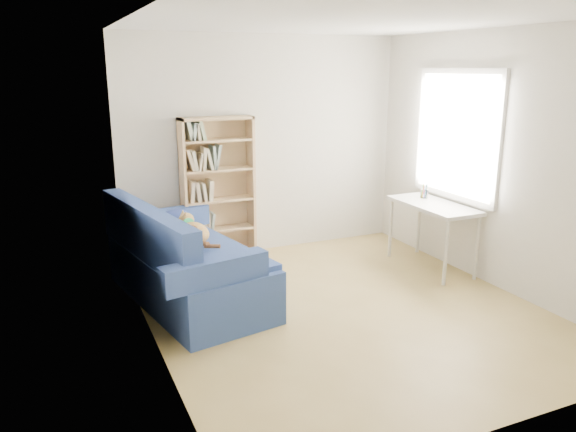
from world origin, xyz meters
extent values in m
plane|color=#9D8347|center=(0.00, 0.00, 0.00)|extent=(4.00, 4.00, 0.00)
cube|color=silver|center=(0.00, 2.00, 1.30)|extent=(3.50, 0.04, 2.60)
cube|color=silver|center=(0.00, -2.00, 1.30)|extent=(3.50, 0.04, 2.60)
cube|color=silver|center=(-1.75, 0.00, 1.30)|extent=(0.04, 4.00, 2.60)
cube|color=silver|center=(1.75, 0.00, 1.30)|extent=(0.04, 4.00, 2.60)
cube|color=white|center=(0.00, 0.00, 2.60)|extent=(3.50, 4.00, 0.04)
cube|color=white|center=(1.75, 0.60, 1.50)|extent=(0.01, 1.20, 1.30)
cube|color=navy|center=(-1.26, 0.80, 0.25)|extent=(1.29, 2.11, 0.49)
cube|color=navy|center=(-1.64, 0.80, 0.73)|extent=(0.54, 1.97, 0.48)
cube|color=navy|center=(-1.26, 1.70, 0.60)|extent=(0.95, 0.35, 0.22)
cube|color=navy|center=(-1.26, -0.10, 0.60)|extent=(0.95, 0.35, 0.22)
cube|color=navy|center=(-1.24, 0.80, 0.52)|extent=(1.24, 1.96, 0.05)
ellipsoid|color=navy|center=(-1.21, 1.48, 0.62)|extent=(0.34, 0.38, 0.26)
ellipsoid|color=#A66212|center=(-1.15, 0.96, 0.64)|extent=(0.28, 0.47, 0.19)
ellipsoid|color=silver|center=(-1.08, 1.09, 0.61)|extent=(0.16, 0.21, 0.11)
ellipsoid|color=#3C2110|center=(-1.18, 0.91, 0.68)|extent=(0.16, 0.24, 0.09)
sphere|color=#A66212|center=(-1.13, 1.29, 0.68)|extent=(0.16, 0.16, 0.16)
cone|color=#A66212|center=(-1.15, 1.33, 0.75)|extent=(0.07, 0.07, 0.08)
cone|color=#A66212|center=(-1.15, 1.25, 0.75)|extent=(0.07, 0.07, 0.08)
cylinder|color=#23B268|center=(-1.13, 1.21, 0.66)|extent=(0.13, 0.05, 0.13)
cylinder|color=#3C2110|center=(-1.17, 0.70, 0.60)|extent=(0.12, 0.18, 0.06)
cube|color=tan|center=(-1.04, 1.85, 0.84)|extent=(0.03, 0.26, 1.68)
cube|color=tan|center=(-0.23, 1.85, 0.84)|extent=(0.03, 0.26, 1.68)
cube|color=tan|center=(-0.63, 1.85, 1.67)|extent=(0.84, 0.26, 0.03)
cube|color=tan|center=(-0.63, 1.85, 0.01)|extent=(0.84, 0.26, 0.03)
cube|color=tan|center=(-0.63, 1.97, 0.84)|extent=(0.84, 0.02, 1.68)
cube|color=silver|center=(1.47, 0.60, 0.73)|extent=(0.51, 1.11, 0.04)
cylinder|color=silver|center=(1.68, 1.11, 0.35)|extent=(0.04, 0.04, 0.71)
cylinder|color=silver|center=(1.68, 0.10, 0.35)|extent=(0.04, 0.04, 0.71)
cylinder|color=silver|center=(1.27, 1.11, 0.35)|extent=(0.04, 0.04, 0.71)
cylinder|color=silver|center=(1.27, 0.10, 0.35)|extent=(0.04, 0.04, 0.71)
cylinder|color=white|center=(1.56, 0.88, 0.80)|extent=(0.09, 0.09, 0.10)
camera|label=1|loc=(-2.47, -4.29, 2.22)|focal=35.00mm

